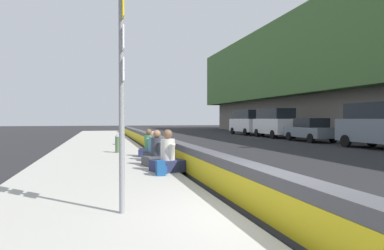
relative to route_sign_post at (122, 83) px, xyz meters
The scene contains 14 objects.
ground_plane 3.27m from the route_sign_post, 107.84° to the right, with size 160.00×160.00×0.00m, color #232326.
sidewalk_strip 2.32m from the route_sign_post, 152.48° to the left, with size 80.00×4.40×0.14m, color #A8A59E.
jersey_barrier 2.99m from the route_sign_post, 107.87° to the right, with size 76.00×0.45×0.85m.
route_sign_post is the anchor object (origin of this frame).
fire_hydrant 10.24m from the route_sign_post, ahead, with size 0.26×0.46×0.88m.
seated_person_foreground 4.74m from the route_sign_post, 20.43° to the right, with size 0.96×1.05×1.21m.
seated_person_middle 5.89m from the route_sign_post, 14.77° to the right, with size 0.88×0.97×1.16m.
seated_person_rear 7.25m from the route_sign_post, 12.65° to the right, with size 0.76×0.86×1.08m.
seated_person_far 8.49m from the route_sign_post, 10.68° to the right, with size 0.82×0.91×1.11m.
backpack 4.14m from the route_sign_post, 19.41° to the right, with size 0.32×0.28×0.40m.
parked_car_third 17.46m from the route_sign_post, 56.22° to the right, with size 5.13×2.16×2.56m.
parked_car_fourth 21.69m from the route_sign_post, 41.73° to the right, with size 4.54×2.03×1.71m.
parked_car_midline 26.14m from the route_sign_post, 33.82° to the right, with size 5.16×2.23×2.56m.
parked_car_far 30.85m from the route_sign_post, 27.88° to the right, with size 5.13×2.16×2.56m.
Camera 1 is at (-4.86, 2.60, 1.66)m, focal length 31.92 mm.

